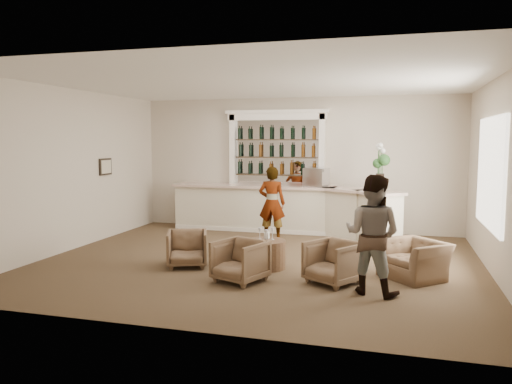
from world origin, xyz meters
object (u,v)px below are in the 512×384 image
flower_vase (380,165)px  armchair_right (333,262)px  armchair_left (187,248)px  espresso_machine (316,177)px  guest (372,234)px  cocktail_table (266,254)px  armchair_center (240,261)px  armchair_far (414,260)px  sommelier (272,203)px  bar_counter (285,209)px

flower_vase → armchair_right: bearing=-99.6°
armchair_right → armchair_left: bearing=-155.0°
armchair_right → espresso_machine: 4.33m
flower_vase → guest: bearing=-89.5°
cocktail_table → espresso_machine: bearing=84.5°
armchair_center → armchair_far: 2.85m
armchair_right → flower_vase: (0.57, 3.37, 1.38)m
armchair_center → armchair_left: bearing=172.4°
sommelier → armchair_center: size_ratio=2.26×
bar_counter → guest: 4.96m
guest → armchair_center: size_ratio=2.38×
flower_vase → armchair_left: bearing=-137.0°
cocktail_table → espresso_machine: (0.33, 3.46, 1.11)m
sommelier → armchair_left: (-0.87, -2.75, -0.51)m
bar_counter → armchair_far: (2.90, -3.39, -0.26)m
flower_vase → espresso_machine: bearing=154.2°
guest → armchair_right: bearing=-12.0°
espresso_machine → armchair_right: bearing=-60.7°
sommelier → armchair_far: 3.93m
cocktail_table → guest: 2.20m
espresso_machine → cocktail_table: bearing=-79.0°
cocktail_table → armchair_left: bearing=-169.0°
cocktail_table → armchair_right: (1.27, -0.64, 0.09)m
cocktail_table → flower_vase: size_ratio=0.67×
guest → armchair_far: bearing=-104.5°
armchair_center → flower_vase: (2.02, 3.67, 1.39)m
sommelier → armchair_right: bearing=117.3°
armchair_right → cocktail_table: bearing=-173.8°
cocktail_table → armchair_center: 0.96m
bar_counter → sommelier: bearing=-96.8°
flower_vase → armchair_center: bearing=-118.8°
armchair_center → armchair_far: armchair_center is taller
sommelier → armchair_right: size_ratio=2.23×
bar_counter → guest: (2.27, -4.39, 0.31)m
guest → armchair_right: (-0.60, 0.34, -0.54)m
bar_counter → cocktail_table: bearing=-83.3°
cocktail_table → espresso_machine: 3.65m
sommelier → armchair_center: 3.47m
armchair_left → armchair_right: armchair_right is taller
armchair_center → espresso_machine: bearing=104.7°
bar_counter → flower_vase: 2.61m
armchair_left → armchair_far: armchair_left is taller
guest → armchair_left: (-3.25, 0.71, -0.56)m
armchair_far → flower_vase: size_ratio=0.92×
armchair_far → bar_counter: bearing=177.3°
sommelier → espresso_machine: 1.40m
armchair_center → flower_vase: size_ratio=0.71×
bar_counter → armchair_right: (1.67, -4.05, -0.23)m
sommelier → armchair_center: bearing=93.2°
armchair_left → armchair_right: size_ratio=0.95×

